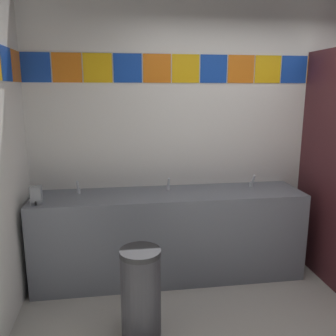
% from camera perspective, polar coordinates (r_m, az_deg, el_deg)
% --- Properties ---
extents(wall_back, '(4.45, 0.09, 2.80)m').
position_cam_1_polar(wall_back, '(3.78, 13.07, 5.99)').
color(wall_back, white).
rests_on(wall_back, ground_plane).
extents(vanity_counter, '(2.56, 0.56, 0.85)m').
position_cam_1_polar(vanity_counter, '(3.50, 0.24, -10.61)').
color(vanity_counter, slate).
rests_on(vanity_counter, ground_plane).
extents(faucet_left, '(0.04, 0.10, 0.14)m').
position_cam_1_polar(faucet_left, '(3.42, -14.31, -3.27)').
color(faucet_left, silver).
rests_on(faucet_left, vanity_counter).
extents(faucet_center, '(0.04, 0.10, 0.14)m').
position_cam_1_polar(faucet_center, '(3.43, 0.03, -2.82)').
color(faucet_center, silver).
rests_on(faucet_center, vanity_counter).
extents(faucet_right, '(0.04, 0.10, 0.14)m').
position_cam_1_polar(faucet_right, '(3.65, 13.45, -2.23)').
color(faucet_right, silver).
rests_on(faucet_right, vanity_counter).
extents(soap_dispenser, '(0.09, 0.09, 0.16)m').
position_cam_1_polar(soap_dispenser, '(3.22, -20.53, -4.14)').
color(soap_dispenser, gray).
rests_on(soap_dispenser, vanity_counter).
extents(trash_bin, '(0.30, 0.30, 0.69)m').
position_cam_1_polar(trash_bin, '(2.78, -4.41, -19.46)').
color(trash_bin, '#333338').
rests_on(trash_bin, ground_plane).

